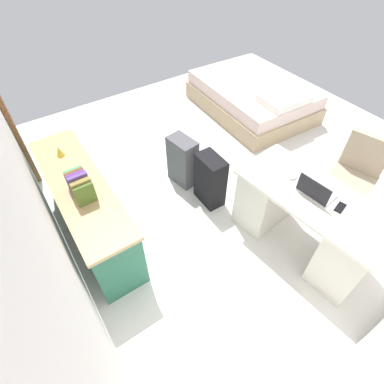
# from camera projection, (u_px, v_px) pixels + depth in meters

# --- Properties ---
(ground_plane) EXTENTS (5.61, 5.61, 0.00)m
(ground_plane) POSITION_uv_depth(u_px,v_px,m) (236.00, 173.00, 4.07)
(ground_plane) COLOR silver
(wall_back) EXTENTS (4.59, 0.10, 2.88)m
(wall_back) POSITION_uv_depth(u_px,v_px,m) (5.00, 148.00, 2.14)
(wall_back) COLOR white
(wall_back) RESTS_ON ground_plane
(desk) EXTENTS (1.50, 0.81, 0.76)m
(desk) POSITION_uv_depth(u_px,v_px,m) (305.00, 220.00, 3.01)
(desk) COLOR silver
(desk) RESTS_ON ground_plane
(office_chair) EXTENTS (0.57, 0.57, 0.94)m
(office_chair) POSITION_uv_depth(u_px,v_px,m) (351.00, 181.00, 3.36)
(office_chair) COLOR black
(office_chair) RESTS_ON ground_plane
(credenza) EXTENTS (1.80, 0.48, 0.76)m
(credenza) POSITION_uv_depth(u_px,v_px,m) (87.00, 209.00, 3.13)
(credenza) COLOR #28664C
(credenza) RESTS_ON ground_plane
(bed) EXTENTS (1.96, 1.48, 0.58)m
(bed) POSITION_uv_depth(u_px,v_px,m) (253.00, 97.00, 4.96)
(bed) COLOR tan
(bed) RESTS_ON ground_plane
(suitcase_black) EXTENTS (0.36, 0.22, 0.65)m
(suitcase_black) POSITION_uv_depth(u_px,v_px,m) (210.00, 180.00, 3.50)
(suitcase_black) COLOR black
(suitcase_black) RESTS_ON ground_plane
(suitcase_spare_grey) EXTENTS (0.39, 0.27, 0.64)m
(suitcase_spare_grey) POSITION_uv_depth(u_px,v_px,m) (183.00, 161.00, 3.74)
(suitcase_spare_grey) COLOR #4C4C51
(suitcase_spare_grey) RESTS_ON ground_plane
(laptop) EXTENTS (0.33, 0.25, 0.21)m
(laptop) POSITION_uv_depth(u_px,v_px,m) (315.00, 191.00, 2.71)
(laptop) COLOR #B7B7BC
(laptop) RESTS_ON desk
(computer_mouse) EXTENTS (0.07, 0.11, 0.03)m
(computer_mouse) POSITION_uv_depth(u_px,v_px,m) (294.00, 177.00, 2.89)
(computer_mouse) COLOR white
(computer_mouse) RESTS_ON desk
(cell_phone_near_laptop) EXTENTS (0.10, 0.15, 0.01)m
(cell_phone_near_laptop) POSITION_uv_depth(u_px,v_px,m) (340.00, 208.00, 2.64)
(cell_phone_near_laptop) COLOR black
(cell_phone_near_laptop) RESTS_ON desk
(book_row) EXTENTS (0.31, 0.17, 0.24)m
(book_row) POSITION_uv_depth(u_px,v_px,m) (80.00, 186.00, 2.68)
(book_row) COLOR #4A6425
(book_row) RESTS_ON credenza
(figurine_small) EXTENTS (0.08, 0.08, 0.11)m
(figurine_small) POSITION_uv_depth(u_px,v_px,m) (59.00, 152.00, 3.10)
(figurine_small) COLOR gold
(figurine_small) RESTS_ON credenza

